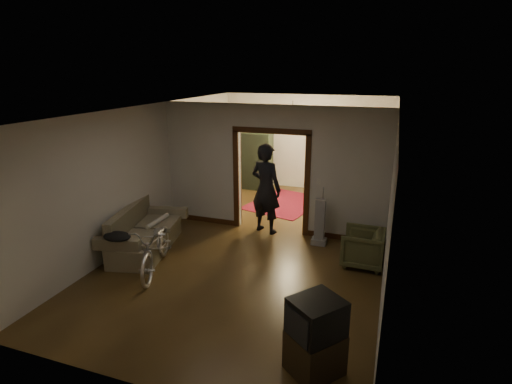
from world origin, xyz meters
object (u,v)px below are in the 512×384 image
at_px(armchair, 363,247).
at_px(desk, 345,185).
at_px(sofa, 145,230).
at_px(person, 266,189).
at_px(locker, 257,161).
at_px(bicycle, 156,246).

xyz_separation_m(armchair, desk, (-0.84, 4.17, -0.01)).
xyz_separation_m(sofa, person, (1.97, 1.72, 0.56)).
bearing_deg(desk, locker, 165.99).
height_order(bicycle, armchair, bicycle).
xyz_separation_m(sofa, desk, (3.32, 4.95, -0.11)).
distance_m(sofa, bicycle, 0.92).
bearing_deg(locker, bicycle, -91.17).
bearing_deg(sofa, armchair, -1.71).
height_order(bicycle, person, person).
height_order(armchair, locker, locker).
bearing_deg(person, bicycle, 77.30).
height_order(sofa, bicycle, bicycle).
bearing_deg(bicycle, person, 42.74).
bearing_deg(bicycle, desk, 46.48).
bearing_deg(bicycle, locker, 71.26).
distance_m(person, desk, 3.57).
bearing_deg(bicycle, armchair, 4.05).
bearing_deg(person, armchair, 173.36).
distance_m(bicycle, desk, 6.19).
relative_size(sofa, person, 0.95).
relative_size(person, desk, 2.23).
bearing_deg(desk, armchair, -95.78).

